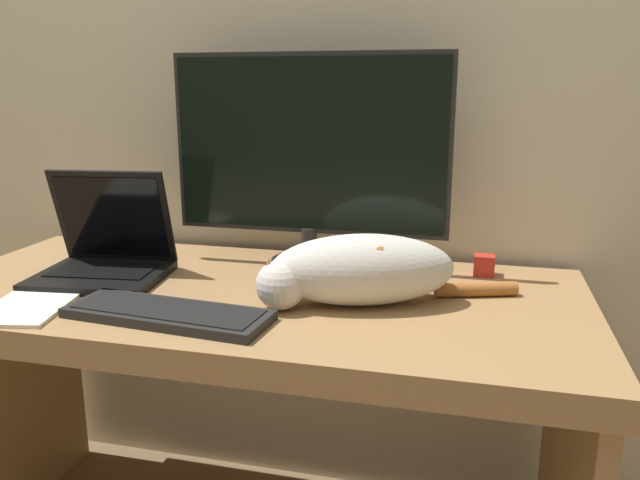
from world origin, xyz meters
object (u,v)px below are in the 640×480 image
at_px(monitor, 309,156).
at_px(external_keyboard, 168,314).
at_px(laptop, 105,257).
at_px(cat, 357,269).

bearing_deg(monitor, external_keyboard, -112.55).
relative_size(monitor, laptop, 2.18).
distance_m(laptop, cat, 0.63).
relative_size(external_keyboard, cat, 0.80).
xyz_separation_m(monitor, laptop, (-0.46, -0.21, -0.23)).
bearing_deg(external_keyboard, monitor, 72.65).
distance_m(monitor, cat, 0.37).
bearing_deg(laptop, external_keyboard, -44.99).
bearing_deg(monitor, cat, -55.30).
bearing_deg(laptop, monitor, 17.65).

